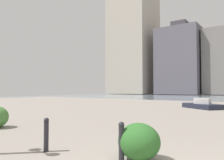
{
  "coord_description": "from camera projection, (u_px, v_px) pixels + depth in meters",
  "views": [
    {
      "loc": [
        -1.03,
        2.99,
        1.55
      ],
      "look_at": [
        5.91,
        -6.8,
        2.05
      ],
      "focal_mm": 35.28,
      "sensor_mm": 36.0,
      "label": 1
    }
  ],
  "objects": [
    {
      "name": "bollard_mid",
      "position": [
        46.0,
        134.0,
        5.47
      ],
      "size": [
        0.13,
        0.13,
        0.84
      ],
      "color": "#232328",
      "rests_on": "ground"
    },
    {
      "name": "building_highrise",
      "position": [
        133.0,
        44.0,
        76.87
      ],
      "size": [
        14.13,
        13.81,
        36.38
      ],
      "color": "#B2A899",
      "rests_on": "ground"
    },
    {
      "name": "shrub_low",
      "position": [
        139.0,
        142.0,
        4.81
      ],
      "size": [
        0.95,
        0.86,
        0.81
      ],
      "color": "#2D6628",
      "rests_on": "ground"
    },
    {
      "name": "boat",
      "position": [
        203.0,
        106.0,
        17.56
      ],
      "size": [
        3.46,
        3.15,
        0.95
      ],
      "color": "#1E2333",
      "rests_on": "ground"
    },
    {
      "name": "building_annex",
      "position": [
        180.0,
        61.0,
        67.53
      ],
      "size": [
        12.68,
        11.46,
        22.33
      ],
      "color": "#5B5660",
      "rests_on": "ground"
    },
    {
      "name": "bollard_near",
      "position": [
        121.0,
        141.0,
        4.71
      ],
      "size": [
        0.13,
        0.13,
        0.85
      ],
      "color": "#232328",
      "rests_on": "ground"
    }
  ]
}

